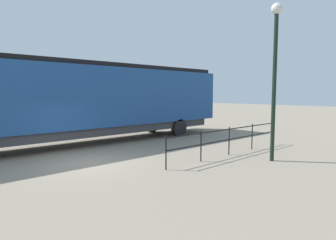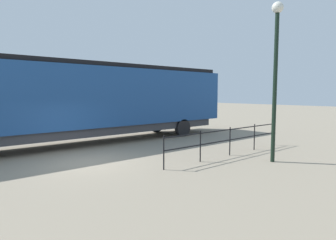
# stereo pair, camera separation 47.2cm
# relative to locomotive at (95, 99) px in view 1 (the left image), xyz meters

# --- Properties ---
(ground_plane) EXTENTS (120.00, 120.00, 0.00)m
(ground_plane) POSITION_rel_locomotive_xyz_m (4.03, -2.55, -2.44)
(ground_plane) COLOR gray
(locomotive) EXTENTS (3.05, 17.87, 4.37)m
(locomotive) POSITION_rel_locomotive_xyz_m (0.00, 0.00, 0.00)
(locomotive) COLOR navy
(locomotive) RESTS_ON ground_plane
(lamp_post) EXTENTS (0.44, 0.44, 6.27)m
(lamp_post) POSITION_rel_locomotive_xyz_m (8.77, 3.21, 1.63)
(lamp_post) COLOR black
(lamp_post) RESTS_ON ground_plane
(platform_fence) EXTENTS (0.05, 7.68, 1.26)m
(platform_fence) POSITION_rel_locomotive_xyz_m (6.88, 2.89, -1.63)
(platform_fence) COLOR black
(platform_fence) RESTS_ON ground_plane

